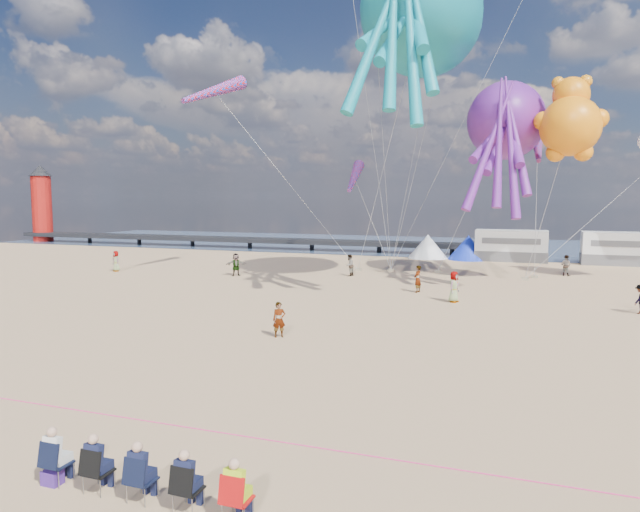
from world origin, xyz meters
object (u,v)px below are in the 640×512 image
at_px(spectator_row, 142,470).
at_px(standing_person, 279,320).
at_px(sandbag_b, 438,271).
at_px(windsock_left, 214,91).
at_px(kite_octopus_teal, 422,15).
at_px(beachgoer_4, 236,265).
at_px(beachgoer_1, 566,265).
at_px(lighthouse, 42,209).
at_px(kite_teddy_orange, 570,126).
at_px(windsock_mid, 538,146).
at_px(windsock_right, 354,177).
at_px(tent_blue, 468,247).
at_px(beachgoer_5, 418,279).
at_px(sandbag_d, 534,277).
at_px(beachgoer_2, 640,299).
at_px(cooler_purple, 52,477).
at_px(tent_white, 428,246).
at_px(sandbag_a, 358,270).
at_px(sandbag_c, 525,279).
at_px(beachgoer_6, 454,287).
at_px(motorhome_0, 511,246).
at_px(beachgoer_0, 116,261).
at_px(sandbag_e, 391,270).
at_px(motorhome_1, 621,249).
at_px(beachgoer_7, 349,265).
at_px(kite_octopus_purple, 506,121).

distance_m(spectator_row, standing_person, 13.81).
height_order(sandbag_b, windsock_left, windsock_left).
xyz_separation_m(kite_octopus_teal, windsock_left, (-15.71, 0.04, -3.98)).
height_order(spectator_row, beachgoer_4, beachgoer_4).
distance_m(spectator_row, beachgoer_1, 40.48).
height_order(lighthouse, beachgoer_1, lighthouse).
height_order(kite_teddy_orange, windsock_mid, kite_teddy_orange).
xyz_separation_m(sandbag_b, windsock_right, (-6.18, -3.39, 7.62)).
height_order(tent_blue, beachgoer_5, tent_blue).
bearing_deg(sandbag_d, kite_teddy_orange, -66.51).
height_order(sandbag_d, windsock_right, windsock_right).
distance_m(standing_person, sandbag_b, 24.28).
relative_size(standing_person, beachgoer_2, 1.00).
bearing_deg(windsock_mid, cooler_purple, -106.13).
bearing_deg(sandbag_d, beachgoer_4, -163.72).
relative_size(tent_white, beachgoer_4, 2.27).
distance_m(tent_white, kite_teddy_orange, 21.82).
xyz_separation_m(tent_white, sandbag_a, (-3.91, -12.04, -1.09)).
height_order(spectator_row, sandbag_c, spectator_row).
xyz_separation_m(beachgoer_1, beachgoer_6, (-7.02, -14.42, 0.10)).
bearing_deg(motorhome_0, standing_person, -104.54).
xyz_separation_m(motorhome_0, tent_blue, (-4.00, 0.00, -0.30)).
height_order(beachgoer_2, beachgoer_4, beachgoer_4).
bearing_deg(motorhome_0, windsock_left, -138.98).
xyz_separation_m(sandbag_d, windsock_mid, (-0.11, 1.30, 10.00)).
bearing_deg(windsock_mid, lighthouse, 166.42).
relative_size(beachgoer_0, windsock_right, 0.38).
height_order(beachgoer_2, sandbag_e, beachgoer_2).
relative_size(kite_octopus_teal, kite_teddy_orange, 2.13).
bearing_deg(motorhome_1, beachgoer_2, -95.91).
height_order(tent_white, sandbag_e, tent_white).
bearing_deg(motorhome_0, beachgoer_4, -138.37).
height_order(beachgoer_1, sandbag_a, beachgoer_1).
xyz_separation_m(beachgoer_4, sandbag_b, (14.80, 6.99, -0.77)).
distance_m(lighthouse, sandbag_d, 65.97).
relative_size(spectator_row, beachgoer_7, 3.57).
relative_size(tent_blue, standing_person, 2.53).
bearing_deg(kite_octopus_teal, standing_person, -106.07).
xyz_separation_m(motorhome_1, beachgoer_7, (-21.22, -15.21, -0.65)).
bearing_deg(spectator_row, beachgoer_5, 88.15).
relative_size(lighthouse, tent_white, 2.25).
relative_size(beachgoer_6, sandbag_c, 3.69).
height_order(tent_blue, kite_octopus_purple, kite_octopus_purple).
height_order(beachgoer_6, windsock_right, windsock_right).
bearing_deg(beachgoer_1, cooler_purple, 99.79).
distance_m(tent_white, sandbag_d, 15.26).
xyz_separation_m(tent_white, windsock_right, (-3.61, -14.38, 6.53)).
relative_size(motorhome_0, beachgoer_0, 3.86).
bearing_deg(tent_white, beachgoer_5, -82.80).
bearing_deg(windsock_right, lighthouse, 154.80).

